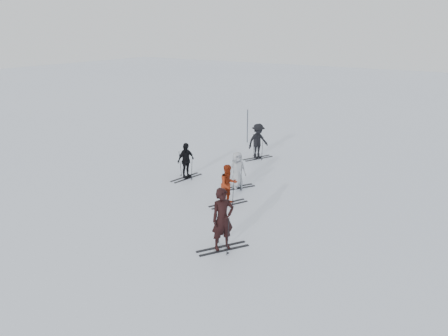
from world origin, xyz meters
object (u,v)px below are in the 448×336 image
Objects in this scene: skier_near_dark at (223,220)px; piste_marker at (247,126)px; skier_uphill_far at (258,141)px; skier_red at (228,185)px; skier_uphill_left at (186,161)px; skier_grey at (237,170)px.

piste_marker is at bearing 59.31° from skier_near_dark.
skier_uphill_far is at bearing 55.05° from skier_near_dark.
skier_uphill_far reaches higher than skier_red.
skier_uphill_left reaches higher than skier_red.
piste_marker reaches higher than skier_uphill_far.
skier_uphill_left is 4.73m from skier_uphill_far.
skier_grey is 0.80× the size of piste_marker.
skier_uphill_left is at bearing -169.47° from skier_uphill_far.
skier_near_dark reaches higher than skier_grey.
piste_marker is (-4.21, 8.65, 0.19)m from skier_red.
skier_red is at bearing -105.87° from skier_uphill_left.
skier_near_dark is 13.24m from piste_marker.
skier_uphill_far is at bearing 45.61° from skier_red.
skier_grey is 7.76m from piste_marker.
skier_red is at bearing 62.27° from skier_near_dark.
skier_uphill_far is (-2.07, 6.11, 0.12)m from skier_red.
skier_red is 1.01× the size of skier_grey.
skier_red is at bearing -127.60° from skier_grey.
skier_near_dark is 1.09× the size of skier_uphill_far.
skier_grey is (-2.48, 4.89, -0.21)m from skier_near_dark.
skier_red reaches higher than skier_grey.
skier_grey is at bearing -76.33° from skier_uphill_left.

